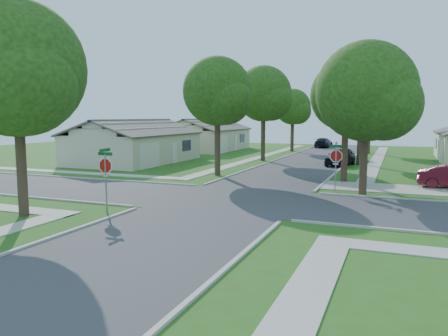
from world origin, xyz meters
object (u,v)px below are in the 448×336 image
at_px(tree_sw_corner, 18,75).
at_px(tree_w_far, 293,109).
at_px(tree_e_far, 370,104).
at_px(tree_e_near, 347,99).
at_px(car_curb_east, 341,157).
at_px(car_curb_west, 323,143).
at_px(house_nw_near, 135,147).
at_px(house_nw_far, 206,139).
at_px(tree_w_mid, 264,96).
at_px(stop_sign_sw, 106,168).
at_px(tree_ne_corner, 367,96).
at_px(stop_sign_ne, 336,158).
at_px(tree_w_near, 218,94).
at_px(tree_e_mid, 362,97).

bearing_deg(tree_sw_corner, tree_w_far, 86.11).
bearing_deg(tree_sw_corner, tree_e_far, 73.44).
xyz_separation_m(tree_e_near, car_curb_east, (-1.55, 10.42, -4.82)).
distance_m(tree_e_far, car_curb_west, 12.36).
xyz_separation_m(house_nw_near, house_nw_far, (0.00, 17.00, 0.00)).
relative_size(tree_w_mid, house_nw_near, 0.70).
bearing_deg(tree_e_far, car_curb_east, -96.08).
relative_size(tree_sw_corner, car_curb_east, 1.98).
height_order(tree_e_far, tree_w_far, tree_e_far).
relative_size(tree_e_near, house_nw_far, 0.61).
relative_size(stop_sign_sw, tree_sw_corner, 0.31).
distance_m(tree_e_near, tree_sw_corner, 20.12).
relative_size(tree_ne_corner, car_curb_west, 1.80).
bearing_deg(stop_sign_ne, house_nw_near, 153.54).
relative_size(tree_w_near, tree_ne_corner, 1.04).
relative_size(tree_e_far, tree_w_near, 0.97).
height_order(stop_sign_ne, car_curb_west, stop_sign_ne).
xyz_separation_m(stop_sign_sw, car_curb_east, (7.90, 24.13, -1.21)).
xyz_separation_m(tree_sw_corner, house_nw_near, (-8.56, 21.99, -4.75)).
xyz_separation_m(tree_sw_corner, car_curb_east, (10.64, 26.42, -5.44)).
distance_m(tree_e_mid, house_nw_far, 23.95).
xyz_separation_m(tree_w_near, car_curb_east, (7.84, 10.42, -5.29)).
distance_m(stop_sign_sw, tree_w_near, 14.30).
height_order(tree_e_near, tree_w_far, tree_e_near).
xyz_separation_m(tree_w_mid, tree_sw_corner, (-2.80, -28.00, -0.23)).
height_order(stop_sign_ne, tree_w_far, tree_w_far).
bearing_deg(tree_e_mid, tree_sw_corner, -113.53).
relative_size(tree_e_near, tree_sw_corner, 0.87).
relative_size(tree_ne_corner, car_curb_east, 1.79).
relative_size(tree_e_near, house_nw_near, 0.61).
xyz_separation_m(tree_e_mid, car_curb_east, (-1.56, -1.58, -5.43)).
height_order(stop_sign_ne, tree_ne_corner, tree_ne_corner).
height_order(stop_sign_sw, house_nw_near, house_nw_near).
relative_size(tree_e_mid, car_curb_west, 1.91).
distance_m(tree_e_mid, tree_e_far, 13.00).
bearing_deg(car_curb_west, tree_w_near, 88.66).
relative_size(car_curb_east, car_curb_west, 1.00).
bearing_deg(tree_w_far, tree_w_mid, -89.95).
distance_m(tree_e_near, tree_e_mid, 12.02).
distance_m(tree_w_far, car_curb_east, 17.21).
bearing_deg(tree_w_mid, tree_e_near, -51.95).
distance_m(tree_ne_corner, car_curb_east, 16.26).
xyz_separation_m(stop_sign_ne, tree_ne_corner, (1.66, -0.49, 3.56)).
bearing_deg(tree_e_near, car_curb_east, 98.47).
relative_size(tree_w_far, car_curb_west, 1.67).
height_order(stop_sign_sw, tree_w_far, tree_w_far).
bearing_deg(stop_sign_sw, tree_sw_corner, -140.03).
distance_m(tree_w_mid, house_nw_near, 13.77).
bearing_deg(house_nw_far, house_nw_near, -90.00).
height_order(tree_e_near, car_curb_west, tree_e_near).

